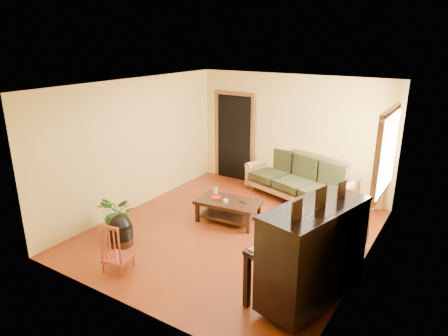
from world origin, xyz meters
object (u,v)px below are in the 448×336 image
Objects in this scene: coffee_table at (228,211)px; potted_plant at (118,215)px; red_chair at (117,246)px; sofa at (296,178)px; ceramic_crock at (369,203)px; piano at (313,256)px; footstool at (121,234)px; armchair at (341,231)px.

potted_plant reaches higher than coffee_table.
sofa is at bearing 62.25° from red_chair.
ceramic_crock is 0.36× the size of potted_plant.
piano reaches higher than potted_plant.
piano is at bearing 4.41° from footstool.
sofa is 3.82m from footstool.
coffee_table reaches higher than ceramic_crock.
sofa is 2.90× the size of red_chair.
armchair is 1.83× the size of footstool.
footstool is at bearing -130.20° from ceramic_crock.
piano reaches higher than coffee_table.
ceramic_crock is at bearing 29.80° from sofa.
red_chair is 1.20m from potted_plant.
sofa is 2.99× the size of armchair.
potted_plant reaches higher than ceramic_crock.
footstool reaches higher than ceramic_crock.
piano is at bearing -47.28° from sofa.
ceramic_crock is at bearing 49.80° from footstool.
ceramic_crock is at bearing 105.04° from piano.
piano is 6.03× the size of ceramic_crock.
potted_plant reaches higher than footstool.
footstool is at bearing -121.58° from coffee_table.
red_chair is at bearing -89.59° from sofa.
ceramic_crock is (-0.07, 3.50, -0.56)m from piano.
coffee_table is 1.54× the size of armchair.
piano is 2.15× the size of potted_plant.
armchair reaches higher than ceramic_crock.
armchair is 3.80m from potted_plant.
red_chair is (-2.64, -2.30, 0.01)m from armchair.
red_chair is (-0.52, -2.28, 0.18)m from coffee_table.
coffee_table is at bearing 159.93° from piano.
sofa reaches higher than coffee_table.
piano is 3.72× the size of footstool.
red_chair reaches higher than ceramic_crock.
red_chair reaches higher than footstool.
sofa is 3.73m from potted_plant.
sofa is at bearing 139.79° from armchair.
footstool is at bearing -40.41° from potted_plant.
coffee_table is 2.82× the size of footstool.
footstool is at bearing 122.30° from red_chair.
sofa reaches higher than ceramic_crock.
armchair is 0.97× the size of red_chair.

